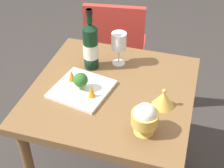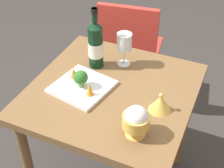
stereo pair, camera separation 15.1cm
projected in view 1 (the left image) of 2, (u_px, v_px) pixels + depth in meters
dining_table at (112, 106)px, 1.60m from camera, size 0.76×0.76×0.75m
chair_by_wall at (115, 44)px, 2.27m from camera, size 0.45×0.45×0.85m
wine_bottle at (91, 46)px, 1.60m from camera, size 0.08×0.08×0.32m
wine_glass at (119, 42)px, 1.62m from camera, size 0.08×0.08×0.18m
rice_bowl at (145, 118)px, 1.27m from camera, size 0.11×0.11×0.14m
rice_bowl_lid at (163, 99)px, 1.42m from camera, size 0.10×0.10×0.09m
serving_plate at (82, 89)px, 1.52m from camera, size 0.29×0.29×0.02m
broccoli_floret at (81, 80)px, 1.48m from camera, size 0.07×0.07×0.09m
carrot_garnish_left at (72, 76)px, 1.54m from camera, size 0.03×0.03×0.06m
carrot_garnish_right at (91, 91)px, 1.45m from camera, size 0.03×0.03×0.06m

